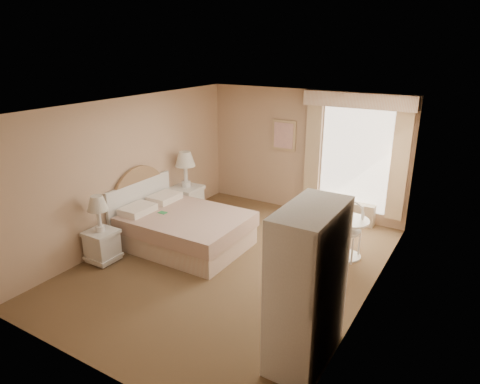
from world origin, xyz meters
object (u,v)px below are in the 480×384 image
Objects in this scene: cafe_chair at (348,226)px; nightstand_far at (187,193)px; nightstand_near at (101,238)px; armoire at (307,298)px; round_table at (348,232)px; bed at (181,227)px.

nightstand_far is at bearing -178.05° from cafe_chair.
nightstand_near reaches higher than cafe_chair.
round_table is at bearing 97.37° from armoire.
bed is at bearing -158.01° from round_table.
armoire reaches higher than bed.
round_table is (3.32, -0.03, -0.06)m from nightstand_far.
round_table is at bearing 21.99° from bed.
nightstand_near is 1.17× the size of cafe_chair.
bed is 3.11× the size of round_table.
cafe_chair is at bearing 97.70° from armoire.
nightstand_near is at bearing 174.00° from armoire.
nightstand_far reaches higher than round_table.
bed is 3.33m from armoire.
cafe_chair is at bearing 22.49° from bed.
round_table is at bearing 33.23° from nightstand_near.
armoire is at bearing -82.63° from round_table.
bed is 2.81m from cafe_chair.
armoire reaches higher than nightstand_near.
nightstand_near is 3.97m from round_table.
bed is at bearing 57.53° from nightstand_near.
nightstand_far is at bearing 144.67° from armoire.
nightstand_far is (-0.71, 1.08, 0.17)m from bed.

